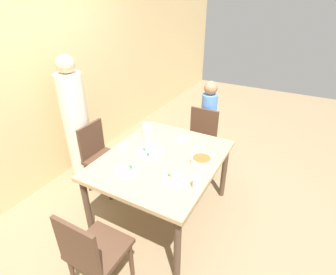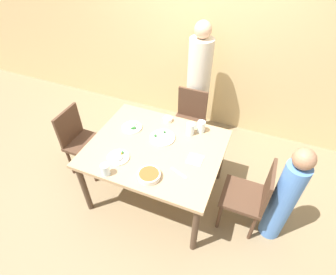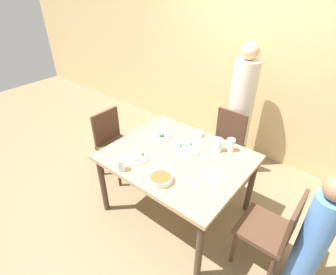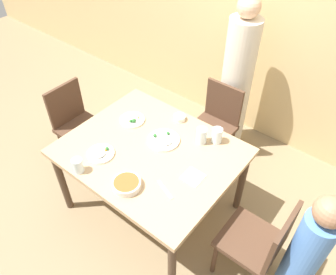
{
  "view_description": "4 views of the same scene",
  "coord_description": "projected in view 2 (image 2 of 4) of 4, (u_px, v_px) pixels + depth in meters",
  "views": [
    {
      "loc": [
        -1.87,
        -1.09,
        2.15
      ],
      "look_at": [
        0.05,
        -0.04,
        0.95
      ],
      "focal_mm": 28.0,
      "sensor_mm": 36.0,
      "label": 1
    },
    {
      "loc": [
        0.83,
        -1.69,
        2.55
      ],
      "look_at": [
        0.12,
        0.04,
        0.86
      ],
      "focal_mm": 28.0,
      "sensor_mm": 36.0,
      "label": 2
    },
    {
      "loc": [
        1.21,
        -1.63,
        2.24
      ],
      "look_at": [
        -0.09,
        -0.03,
        0.92
      ],
      "focal_mm": 28.0,
      "sensor_mm": 36.0,
      "label": 3
    },
    {
      "loc": [
        1.23,
        -1.31,
        2.53
      ],
      "look_at": [
        0.14,
        0.05,
        0.91
      ],
      "focal_mm": 35.0,
      "sensor_mm": 36.0,
      "label": 4
    }
  ],
  "objects": [
    {
      "name": "napkin_folded",
      "position": [
        195.0,
        159.0,
        2.48
      ],
      "size": [
        0.14,
        0.14,
        0.01
      ],
      "color": "white",
      "rests_on": "dining_table"
    },
    {
      "name": "chair_empty_left",
      "position": [
        81.0,
        140.0,
        3.09
      ],
      "size": [
        0.4,
        0.4,
        0.84
      ],
      "rotation": [
        0.0,
        0.0,
        1.57
      ],
      "color": "#4C3323",
      "rests_on": "ground_plane"
    },
    {
      "name": "plate_rice_adult",
      "position": [
        118.0,
        157.0,
        2.48
      ],
      "size": [
        0.21,
        0.21,
        0.05
      ],
      "color": "white",
      "rests_on": "dining_table"
    },
    {
      "name": "glass_water_short",
      "position": [
        190.0,
        129.0,
        2.71
      ],
      "size": [
        0.08,
        0.08,
        0.13
      ],
      "color": "silver",
      "rests_on": "dining_table"
    },
    {
      "name": "chair_adult_spot",
      "position": [
        189.0,
        120.0,
        3.38
      ],
      "size": [
        0.4,
        0.4,
        0.84
      ],
      "color": "#4C3323",
      "rests_on": "ground_plane"
    },
    {
      "name": "wall_back",
      "position": [
        206.0,
        31.0,
        3.29
      ],
      "size": [
        10.0,
        0.06,
        2.7
      ],
      "color": "tan",
      "rests_on": "ground_plane"
    },
    {
      "name": "plate_noodles",
      "position": [
        163.0,
        138.0,
        2.69
      ],
      "size": [
        0.26,
        0.26,
        0.05
      ],
      "color": "white",
      "rests_on": "dining_table"
    },
    {
      "name": "bowl_curry",
      "position": [
        149.0,
        175.0,
        2.3
      ],
      "size": [
        0.2,
        0.2,
        0.05
      ],
      "color": "silver",
      "rests_on": "dining_table"
    },
    {
      "name": "ground_plane",
      "position": [
        157.0,
        191.0,
        3.1
      ],
      "size": [
        10.0,
        10.0,
        0.0
      ],
      "primitive_type": "plane",
      "color": "#847051"
    },
    {
      "name": "glass_water_center",
      "position": [
        201.0,
        127.0,
        2.75
      ],
      "size": [
        0.08,
        0.08,
        0.13
      ],
      "color": "silver",
      "rests_on": "dining_table"
    },
    {
      "name": "person_adult",
      "position": [
        198.0,
        88.0,
        3.41
      ],
      "size": [
        0.3,
        0.3,
        1.6
      ],
      "color": "beige",
      "rests_on": "ground_plane"
    },
    {
      "name": "person_child",
      "position": [
        284.0,
        198.0,
        2.36
      ],
      "size": [
        0.21,
        0.21,
        1.17
      ],
      "color": "#5184D1",
      "rests_on": "ground_plane"
    },
    {
      "name": "bowl_rice_small",
      "position": [
        168.0,
        119.0,
        2.91
      ],
      "size": [
        0.1,
        0.1,
        0.04
      ],
      "color": "white",
      "rests_on": "dining_table"
    },
    {
      "name": "fork_steel",
      "position": [
        179.0,
        173.0,
        2.35
      ],
      "size": [
        0.18,
        0.08,
        0.01
      ],
      "color": "silver",
      "rests_on": "dining_table"
    },
    {
      "name": "glass_water_tall",
      "position": [
        105.0,
        170.0,
        2.31
      ],
      "size": [
        0.08,
        0.08,
        0.11
      ],
      "color": "silver",
      "rests_on": "dining_table"
    },
    {
      "name": "plate_rice_child",
      "position": [
        132.0,
        127.0,
        2.82
      ],
      "size": [
        0.21,
        0.21,
        0.05
      ],
      "color": "white",
      "rests_on": "dining_table"
    },
    {
      "name": "dining_table",
      "position": [
        156.0,
        152.0,
        2.66
      ],
      "size": [
        1.32,
        1.08,
        0.73
      ],
      "color": "tan",
      "rests_on": "ground_plane"
    },
    {
      "name": "chair_child_spot",
      "position": [
        251.0,
        195.0,
        2.51
      ],
      "size": [
        0.4,
        0.4,
        0.84
      ],
      "rotation": [
        0.0,
        0.0,
        -1.57
      ],
      "color": "#4C3323",
      "rests_on": "ground_plane"
    }
  ]
}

